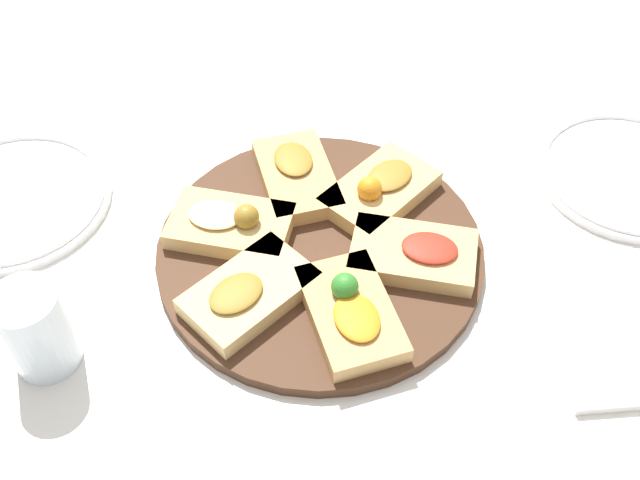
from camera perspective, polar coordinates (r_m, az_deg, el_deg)
name	(u,v)px	position (r m, az deg, el deg)	size (l,w,h in m)	color
ground_plane	(320,255)	(0.92, 0.00, -1.13)	(3.00, 3.00, 0.00)	silver
serving_board	(320,250)	(0.91, 0.00, -0.81)	(0.40, 0.40, 0.02)	#422819
focaccia_slice_0	(351,311)	(0.83, 2.35, -5.41)	(0.13, 0.17, 0.05)	tan
focaccia_slice_1	(414,253)	(0.89, 7.19, -1.02)	(0.16, 0.11, 0.03)	tan
focaccia_slice_2	(380,190)	(0.95, 4.57, 3.82)	(0.16, 0.17, 0.05)	tan
focaccia_slice_3	(297,176)	(0.97, -1.79, 4.92)	(0.13, 0.16, 0.03)	tan
focaccia_slice_4	(231,224)	(0.92, -6.83, 1.22)	(0.16, 0.12, 0.05)	tan
focaccia_slice_5	(248,292)	(0.85, -5.47, -4.00)	(0.17, 0.17, 0.03)	#DBB775
plate_left	(13,198)	(1.05, -22.34, 2.95)	(0.25, 0.25, 0.02)	white
plate_right	(629,173)	(1.09, 22.49, 4.73)	(0.25, 0.25, 0.02)	white
water_glass	(36,330)	(0.84, -20.80, -6.41)	(0.07, 0.07, 0.11)	silver
napkin_stack	(621,361)	(0.88, 21.95, -8.53)	(0.14, 0.12, 0.01)	white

